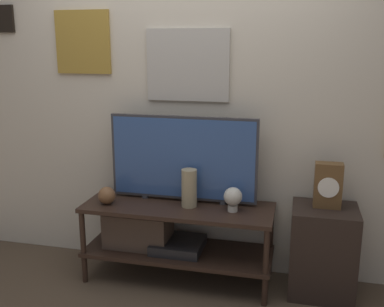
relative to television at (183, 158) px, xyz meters
The scene contains 9 objects.
ground_plane 0.97m from the television, 91.71° to the right, with size 12.00×12.00×0.00m, color #4C3D2D.
wall_back 0.50m from the television, 93.78° to the left, with size 6.40×0.08×2.70m.
media_console 0.56m from the television, 141.16° to the right, with size 1.36×0.48×0.57m.
television is the anchor object (origin of this frame).
vase_tall_ceramic 0.22m from the television, 54.59° to the right, with size 0.11×0.11×0.27m.
vase_round_glass 0.61m from the television, 160.20° to the right, with size 0.13×0.13×0.13m.
decorative_bust 0.46m from the television, 17.78° to the right, with size 0.13×0.13×0.17m.
side_table 1.16m from the television, ahead, with size 0.44×0.38×0.62m.
mantel_clock 1.01m from the television, ahead, with size 0.18×0.11×0.31m.
Camera 1 is at (0.81, -2.63, 1.69)m, focal length 42.00 mm.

